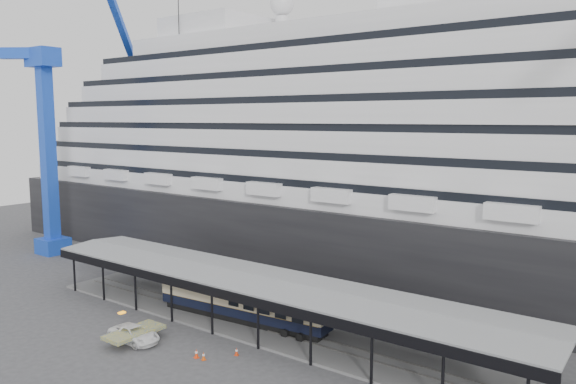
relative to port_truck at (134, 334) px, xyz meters
name	(u,v)px	position (x,y,z in m)	size (l,w,h in m)	color
ground	(228,344)	(7.43, 4.82, -0.75)	(200.00, 200.00, 0.00)	#3C3C3F
cruise_ship	(389,137)	(7.48, 36.82, 17.60)	(130.00, 30.00, 43.90)	black
platform_canopy	(262,305)	(7.43, 9.82, 1.61)	(56.00, 9.18, 5.30)	slate
crane_blue	(54,124)	(-37.68, 15.44, 19.20)	(22.63, 19.19, 47.60)	blue
port_truck	(134,334)	(0.00, 0.00, 0.00)	(2.50, 5.43, 1.51)	white
pullman_carriage	(242,300)	(4.78, 9.82, 1.63)	(19.93, 4.16, 19.43)	black
traffic_cone_left	(196,353)	(7.24, 0.97, -0.34)	(0.53, 0.53, 0.82)	#F2390D
traffic_cone_mid	(204,356)	(8.06, 1.03, -0.39)	(0.50, 0.50, 0.74)	#D44A0B
traffic_cone_right	(236,351)	(9.70, 3.47, -0.40)	(0.47, 0.47, 0.72)	red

